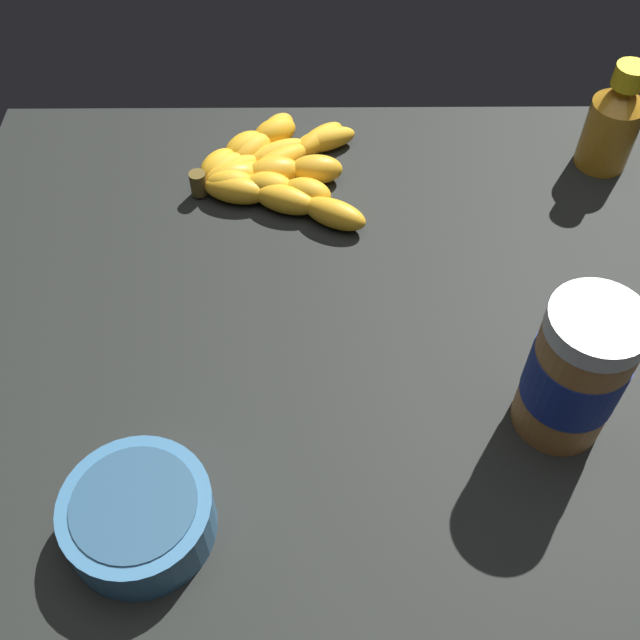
{
  "coord_description": "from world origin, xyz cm",
  "views": [
    {
      "loc": [
        -1.2,
        -46.24,
        62.44
      ],
      "look_at": [
        -0.88,
        0.9,
        3.16
      ],
      "focal_mm": 42.82,
      "sensor_mm": 36.0,
      "label": 1
    }
  ],
  "objects_px": {
    "honey_bottle": "(613,122)",
    "banana_bunch": "(269,168)",
    "peanut_butter_jar": "(576,372)",
    "small_bowl": "(138,515)"
  },
  "relations": [
    {
      "from": "banana_bunch",
      "to": "peanut_butter_jar",
      "type": "distance_m",
      "value": 0.45
    },
    {
      "from": "honey_bottle",
      "to": "peanut_butter_jar",
      "type": "bearing_deg",
      "value": -109.21
    },
    {
      "from": "peanut_butter_jar",
      "to": "honey_bottle",
      "type": "relative_size",
      "value": 1.13
    },
    {
      "from": "honey_bottle",
      "to": "banana_bunch",
      "type": "bearing_deg",
      "value": -176.01
    },
    {
      "from": "peanut_butter_jar",
      "to": "honey_bottle",
      "type": "distance_m",
      "value": 0.39
    },
    {
      "from": "peanut_butter_jar",
      "to": "honey_bottle",
      "type": "bearing_deg",
      "value": 70.79
    },
    {
      "from": "banana_bunch",
      "to": "peanut_butter_jar",
      "type": "bearing_deg",
      "value": -50.47
    },
    {
      "from": "banana_bunch",
      "to": "small_bowl",
      "type": "height_order",
      "value": "small_bowl"
    },
    {
      "from": "peanut_butter_jar",
      "to": "small_bowl",
      "type": "distance_m",
      "value": 0.39
    },
    {
      "from": "small_bowl",
      "to": "banana_bunch",
      "type": "bearing_deg",
      "value": 78.37
    }
  ]
}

